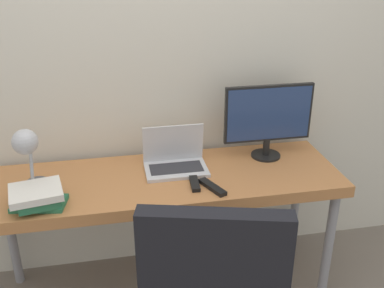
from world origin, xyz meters
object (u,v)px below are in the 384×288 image
(laptop, at_px, (175,160))
(book_stack, at_px, (37,197))
(desk_lamp, at_px, (27,147))
(monitor, at_px, (268,117))

(laptop, height_order, book_stack, laptop)
(desk_lamp, bearing_deg, monitor, 9.01)
(book_stack, bearing_deg, laptop, 20.14)
(laptop, bearing_deg, desk_lamp, -168.66)
(monitor, bearing_deg, book_stack, -165.91)
(laptop, height_order, monitor, monitor)
(desk_lamp, relative_size, book_stack, 1.29)
(laptop, xyz_separation_m, monitor, (0.51, 0.05, 0.18))
(desk_lamp, bearing_deg, book_stack, -73.40)
(desk_lamp, bearing_deg, laptop, 11.34)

